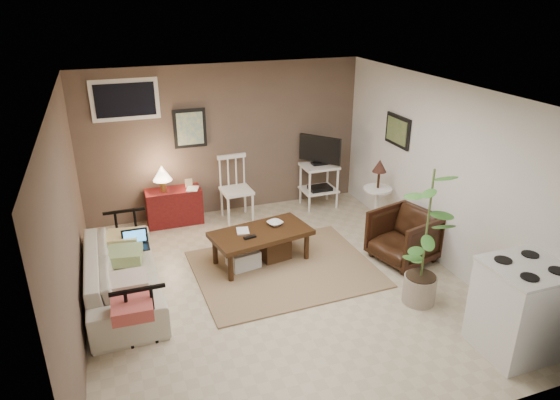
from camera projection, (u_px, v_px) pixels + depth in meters
name	position (u px, v px, depth m)	size (l,w,h in m)	color
floor	(278.00, 286.00, 6.22)	(5.00, 5.00, 0.00)	#C1B293
art_back	(190.00, 128.00, 7.64)	(0.50, 0.03, 0.60)	black
art_right	(398.00, 131.00, 7.23)	(0.03, 0.60, 0.45)	black
window	(125.00, 100.00, 7.16)	(0.96, 0.03, 0.60)	white
rug	(285.00, 269.00, 6.58)	(2.29, 1.83, 0.02)	#947756
coffee_table	(260.00, 244.00, 6.65)	(1.39, 0.89, 0.49)	#3B2010
sofa	(122.00, 267.00, 5.86)	(2.06, 0.60, 0.81)	beige
sofa_pillows	(127.00, 269.00, 5.64)	(0.40, 1.96, 0.14)	beige
sofa_end_rails	(133.00, 269.00, 5.92)	(0.55, 2.06, 0.69)	black
laptop	(135.00, 242.00, 6.19)	(0.32, 0.23, 0.22)	black
red_console	(173.00, 203.00, 7.76)	(0.85, 0.38, 0.98)	maroon
spindle_chair	(236.00, 191.00, 7.88)	(0.48, 0.48, 1.02)	white
tv_stand	(319.00, 170.00, 8.28)	(0.57, 0.59, 1.22)	white
side_table	(378.00, 187.00, 7.44)	(0.42, 0.42, 1.12)	white
armchair	(404.00, 234.00, 6.68)	(0.75, 0.70, 0.77)	black
potted_plant	(426.00, 234.00, 5.56)	(0.42, 0.42, 1.69)	tan
stove	(520.00, 308.00, 4.95)	(0.75, 0.70, 0.99)	silver
bowl	(275.00, 218.00, 6.72)	(0.20, 0.05, 0.20)	#3B2010
book_table	(236.00, 224.00, 6.52)	(0.16, 0.02, 0.22)	#3B2010
book_console	(186.00, 182.00, 7.64)	(0.18, 0.02, 0.24)	#3B2010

